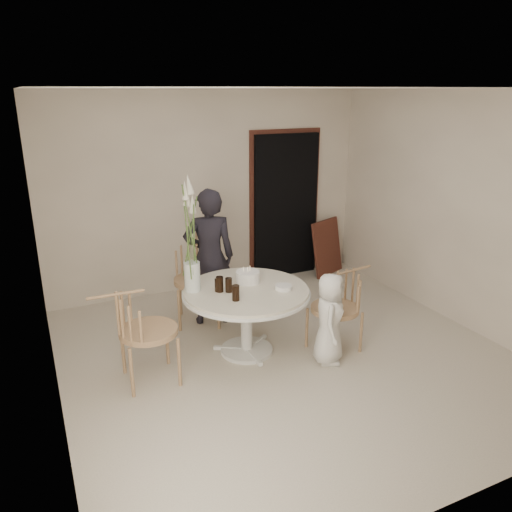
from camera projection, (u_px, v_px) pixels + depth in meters
name	position (u px, v px, depth m)	size (l,w,h in m)	color
ground	(286.00, 355.00, 5.31)	(4.50, 4.50, 0.00)	beige
room_shell	(289.00, 206.00, 4.80)	(4.50, 4.50, 4.50)	silver
doorway	(286.00, 207.00, 7.32)	(1.00, 0.10, 2.10)	black
door_trim	(284.00, 202.00, 7.34)	(1.12, 0.03, 2.22)	#532C1C
table	(246.00, 299.00, 5.19)	(1.33, 1.33, 0.73)	silver
picture_frame	(327.00, 247.00, 7.56)	(0.62, 0.04, 0.83)	#532C1C
chair_far	(198.00, 268.00, 6.02)	(0.66, 0.69, 0.99)	tan
chair_right	(344.00, 298.00, 5.32)	(0.58, 0.54, 0.89)	tan
chair_left	(133.00, 324.00, 4.62)	(0.59, 0.55, 0.97)	tan
girl	(209.00, 257.00, 5.84)	(0.60, 0.39, 1.64)	black
boy	(329.00, 319.00, 5.05)	(0.47, 0.31, 0.96)	white
birthday_cake	(248.00, 277.00, 5.32)	(0.25, 0.25, 0.17)	white
cola_tumbler_a	(229.00, 285.00, 5.06)	(0.07, 0.07, 0.15)	black
cola_tumbler_b	(236.00, 293.00, 4.85)	(0.07, 0.07, 0.16)	black
cola_tumbler_c	(220.00, 284.00, 5.06)	(0.08, 0.08, 0.16)	black
cola_tumbler_d	(218.00, 285.00, 5.07)	(0.06, 0.06, 0.14)	black
plate_stack	(284.00, 287.00, 5.14)	(0.18, 0.18, 0.04)	white
flower_vase	(191.00, 247.00, 4.97)	(0.16, 0.16, 1.21)	silver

